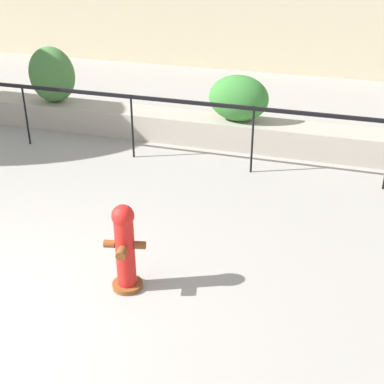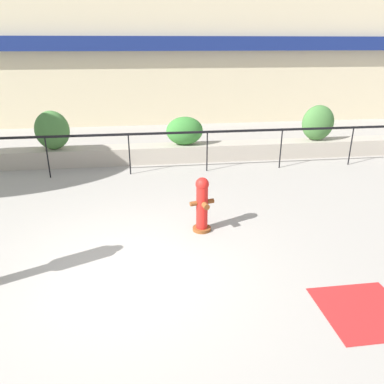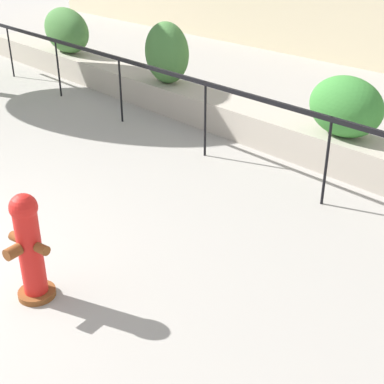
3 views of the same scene
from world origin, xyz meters
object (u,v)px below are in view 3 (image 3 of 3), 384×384
object	(u,v)px
hedge_bush_0	(66,30)
hedge_bush_2	(346,107)
hedge_bush_1	(167,53)
fire_hydrant	(29,247)

from	to	relation	value
hedge_bush_0	hedge_bush_2	distance (m)	7.40
hedge_bush_1	hedge_bush_2	xyz separation A→B (m)	(3.83, 0.00, -0.13)
hedge_bush_0	hedge_bush_1	size ratio (longest dim) A/B	1.40
hedge_bush_0	hedge_bush_2	size ratio (longest dim) A/B	1.41
hedge_bush_1	fire_hydrant	bearing A→B (deg)	-52.32
hedge_bush_2	fire_hydrant	size ratio (longest dim) A/B	1.02
fire_hydrant	hedge_bush_0	bearing A→B (deg)	146.96
hedge_bush_0	fire_hydrant	bearing A→B (deg)	-33.04
hedge_bush_2	hedge_bush_0	bearing A→B (deg)	180.00
fire_hydrant	hedge_bush_2	bearing A→B (deg)	87.28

